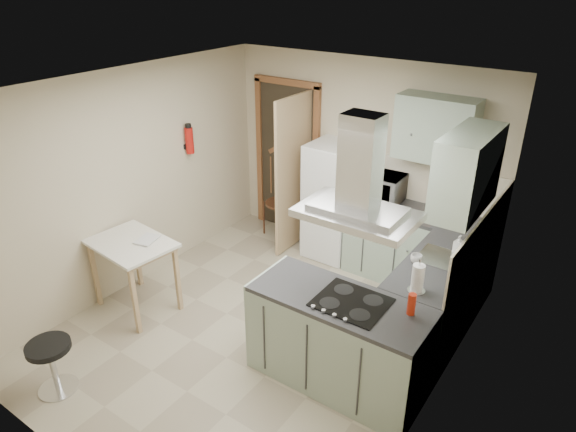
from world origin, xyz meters
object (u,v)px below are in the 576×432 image
Objects in this scene: stool at (53,367)px; bentwood_chair at (281,203)px; extractor_hood at (357,214)px; drop_leaf_table at (136,275)px; microwave at (378,186)px; peninsula at (339,341)px; fridge at (333,201)px.

bentwood_chair is at bearing 91.00° from stool.
extractor_hood is at bearing -23.84° from bentwood_chair.
bentwood_chair reaches higher than drop_leaf_table.
drop_leaf_table reaches higher than stool.
microwave reaches higher than drop_leaf_table.
stool is at bearing -112.19° from microwave.
bentwood_chair is (-2.16, 2.02, -1.23)m from extractor_hood.
extractor_hood is 1.03× the size of drop_leaf_table.
drop_leaf_table is at bearing -128.05° from microwave.
peninsula is 3.04× the size of stool.
stool is (-2.00, -1.53, -0.20)m from peninsula.
stool is at bearing -67.46° from drop_leaf_table.
microwave reaches higher than stool.
drop_leaf_table is at bearing -116.95° from fridge.
fridge is 1.67× the size of extractor_hood.
drop_leaf_table is (-2.47, -0.27, -1.31)m from extractor_hood.
peninsula is at bearing -58.26° from fridge.
fridge is 1.72× the size of drop_leaf_table.
peninsula reaches higher than drop_leaf_table.
extractor_hood reaches higher than stool.
microwave is at bearing 107.95° from peninsula.
bentwood_chair reaches higher than peninsula.
bentwood_chair is (-0.84, 0.04, -0.26)m from fridge.
extractor_hood is at bearing 12.42° from drop_leaf_table.
peninsula is 1.58× the size of bentwood_chair.
fridge reaches higher than drop_leaf_table.
stool is (0.37, -1.26, -0.15)m from drop_leaf_table.
extractor_hood is 2.81m from drop_leaf_table.
microwave is (1.40, 0.03, 0.57)m from bentwood_chair.
fridge is at bearing -174.94° from microwave.
stool is at bearing -142.67° from peninsula.
fridge is 1.53× the size of bentwood_chair.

